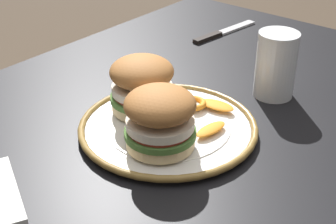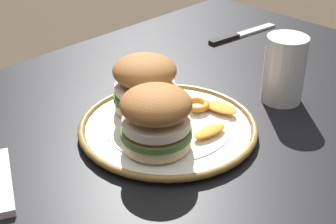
{
  "view_description": "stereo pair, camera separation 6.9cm",
  "coord_description": "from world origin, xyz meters",
  "px_view_note": "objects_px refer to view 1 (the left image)",
  "views": [
    {
      "loc": [
        -0.59,
        -0.43,
        1.23
      ],
      "look_at": [
        -0.03,
        0.03,
        0.81
      ],
      "focal_mm": 53.01,
      "sensor_mm": 36.0,
      "label": 1
    },
    {
      "loc": [
        -0.54,
        -0.48,
        1.23
      ],
      "look_at": [
        -0.03,
        0.03,
        0.81
      ],
      "focal_mm": 53.01,
      "sensor_mm": 36.0,
      "label": 2
    }
  ],
  "objects_px": {
    "dining_table": "(191,178)",
    "drinking_glass": "(275,69)",
    "sandwich_half_right": "(142,84)",
    "table_knife": "(221,33)",
    "sandwich_half_left": "(161,118)",
    "dinner_plate": "(168,127)"
  },
  "relations": [
    {
      "from": "sandwich_half_left",
      "to": "drinking_glass",
      "type": "distance_m",
      "value": 0.3
    },
    {
      "from": "table_knife",
      "to": "sandwich_half_right",
      "type": "bearing_deg",
      "value": -163.98
    },
    {
      "from": "drinking_glass",
      "to": "table_knife",
      "type": "distance_m",
      "value": 0.34
    },
    {
      "from": "sandwich_half_left",
      "to": "table_knife",
      "type": "height_order",
      "value": "sandwich_half_left"
    },
    {
      "from": "sandwich_half_left",
      "to": "table_knife",
      "type": "xyz_separation_m",
      "value": [
        0.51,
        0.23,
        -0.07
      ]
    },
    {
      "from": "dining_table",
      "to": "sandwich_half_left",
      "type": "distance_m",
      "value": 0.19
    },
    {
      "from": "dinner_plate",
      "to": "sandwich_half_right",
      "type": "relative_size",
      "value": 2.0
    },
    {
      "from": "drinking_glass",
      "to": "table_knife",
      "type": "height_order",
      "value": "drinking_glass"
    },
    {
      "from": "dining_table",
      "to": "sandwich_half_left",
      "type": "height_order",
      "value": "sandwich_half_left"
    },
    {
      "from": "dinner_plate",
      "to": "sandwich_half_right",
      "type": "xyz_separation_m",
      "value": [
        0.01,
        0.07,
        0.06
      ]
    },
    {
      "from": "dining_table",
      "to": "drinking_glass",
      "type": "relative_size",
      "value": 9.87
    },
    {
      "from": "dining_table",
      "to": "dinner_plate",
      "type": "xyz_separation_m",
      "value": [
        -0.03,
        0.03,
        0.11
      ]
    },
    {
      "from": "sandwich_half_left",
      "to": "drinking_glass",
      "type": "xyz_separation_m",
      "value": [
        0.3,
        -0.04,
        -0.01
      ]
    },
    {
      "from": "sandwich_half_left",
      "to": "sandwich_half_right",
      "type": "relative_size",
      "value": 1.01
    },
    {
      "from": "dining_table",
      "to": "dinner_plate",
      "type": "bearing_deg",
      "value": 127.49
    },
    {
      "from": "sandwich_half_left",
      "to": "dinner_plate",
      "type": "bearing_deg",
      "value": 29.82
    },
    {
      "from": "dining_table",
      "to": "sandwich_half_left",
      "type": "relative_size",
      "value": 8.16
    },
    {
      "from": "drinking_glass",
      "to": "sandwich_half_left",
      "type": "bearing_deg",
      "value": 172.69
    },
    {
      "from": "dinner_plate",
      "to": "drinking_glass",
      "type": "distance_m",
      "value": 0.25
    },
    {
      "from": "dining_table",
      "to": "dinner_plate",
      "type": "height_order",
      "value": "dinner_plate"
    },
    {
      "from": "sandwich_half_right",
      "to": "table_knife",
      "type": "xyz_separation_m",
      "value": [
        0.44,
        0.13,
        -0.07
      ]
    },
    {
      "from": "sandwich_half_left",
      "to": "drinking_glass",
      "type": "height_order",
      "value": "drinking_glass"
    }
  ]
}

